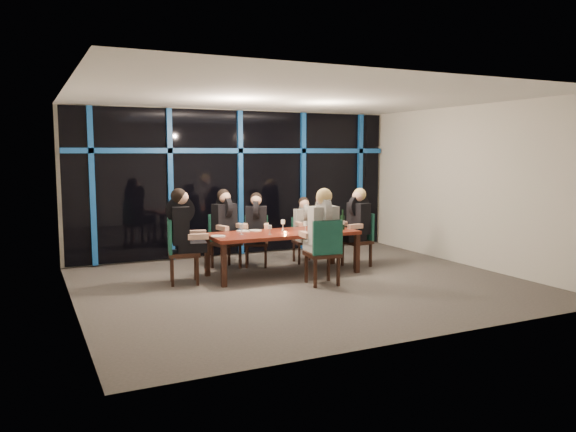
{
  "coord_description": "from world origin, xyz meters",
  "views": [
    {
      "loc": [
        -4.07,
        -7.96,
        2.13
      ],
      "look_at": [
        0.0,
        0.6,
        1.05
      ],
      "focal_mm": 35.0,
      "sensor_mm": 36.0,
      "label": 1
    }
  ],
  "objects_px": {
    "dining_table": "(283,236)",
    "wine_bottle": "(343,222)",
    "diner_far_mid": "(256,219)",
    "chair_far_right": "(303,237)",
    "chair_far_mid": "(256,238)",
    "chair_end_left": "(178,248)",
    "water_pitcher": "(327,226)",
    "diner_end_left": "(183,222)",
    "diner_far_right": "(304,220)",
    "diner_far_left": "(225,217)",
    "chair_far_left": "(223,238)",
    "chair_end_right": "(360,236)",
    "chair_near_mid": "(324,249)",
    "diner_near_mid": "(322,222)",
    "diner_end_right": "(357,216)"
  },
  "relations": [
    {
      "from": "dining_table",
      "to": "chair_near_mid",
      "type": "height_order",
      "value": "chair_near_mid"
    },
    {
      "from": "chair_end_right",
      "to": "water_pitcher",
      "type": "relative_size",
      "value": 5.52
    },
    {
      "from": "chair_far_mid",
      "to": "chair_end_left",
      "type": "height_order",
      "value": "chair_end_left"
    },
    {
      "from": "diner_far_mid",
      "to": "water_pitcher",
      "type": "distance_m",
      "value": 1.41
    },
    {
      "from": "diner_far_mid",
      "to": "diner_far_left",
      "type": "bearing_deg",
      "value": -161.84
    },
    {
      "from": "diner_far_right",
      "to": "chair_far_left",
      "type": "bearing_deg",
      "value": -179.76
    },
    {
      "from": "chair_far_right",
      "to": "chair_end_left",
      "type": "height_order",
      "value": "chair_end_left"
    },
    {
      "from": "chair_far_right",
      "to": "diner_far_mid",
      "type": "distance_m",
      "value": 1.07
    },
    {
      "from": "dining_table",
      "to": "chair_far_right",
      "type": "relative_size",
      "value": 2.99
    },
    {
      "from": "diner_far_mid",
      "to": "diner_near_mid",
      "type": "relative_size",
      "value": 0.88
    },
    {
      "from": "dining_table",
      "to": "chair_far_left",
      "type": "bearing_deg",
      "value": 127.22
    },
    {
      "from": "chair_far_mid",
      "to": "water_pitcher",
      "type": "height_order",
      "value": "chair_far_mid"
    },
    {
      "from": "chair_near_mid",
      "to": "diner_far_left",
      "type": "xyz_separation_m",
      "value": [
        -0.98,
        1.96,
        0.36
      ]
    },
    {
      "from": "chair_near_mid",
      "to": "diner_far_right",
      "type": "xyz_separation_m",
      "value": [
        0.58,
        1.83,
        0.24
      ]
    },
    {
      "from": "chair_far_mid",
      "to": "diner_end_left",
      "type": "xyz_separation_m",
      "value": [
        -1.62,
        -0.85,
        0.48
      ]
    },
    {
      "from": "diner_far_left",
      "to": "wine_bottle",
      "type": "distance_m",
      "value": 2.13
    },
    {
      "from": "chair_near_mid",
      "to": "diner_near_mid",
      "type": "distance_m",
      "value": 0.43
    },
    {
      "from": "diner_far_mid",
      "to": "dining_table",
      "type": "bearing_deg",
      "value": -55.23
    },
    {
      "from": "dining_table",
      "to": "wine_bottle",
      "type": "relative_size",
      "value": 7.28
    },
    {
      "from": "diner_far_left",
      "to": "diner_end_right",
      "type": "height_order",
      "value": "diner_end_right"
    },
    {
      "from": "diner_far_left",
      "to": "wine_bottle",
      "type": "xyz_separation_m",
      "value": [
        1.83,
        -1.09,
        -0.06
      ]
    },
    {
      "from": "diner_far_left",
      "to": "diner_end_left",
      "type": "height_order",
      "value": "diner_end_left"
    },
    {
      "from": "chair_far_mid",
      "to": "chair_near_mid",
      "type": "xyz_separation_m",
      "value": [
        0.37,
        -1.97,
        0.07
      ]
    },
    {
      "from": "chair_far_mid",
      "to": "diner_end_right",
      "type": "bearing_deg",
      "value": -3.54
    },
    {
      "from": "diner_far_left",
      "to": "wine_bottle",
      "type": "height_order",
      "value": "diner_far_left"
    },
    {
      "from": "dining_table",
      "to": "diner_far_right",
      "type": "bearing_deg",
      "value": 43.82
    },
    {
      "from": "chair_far_mid",
      "to": "diner_far_mid",
      "type": "xyz_separation_m",
      "value": [
        -0.03,
        -0.07,
        0.37
      ]
    },
    {
      "from": "diner_end_left",
      "to": "wine_bottle",
      "type": "bearing_deg",
      "value": -83.46
    },
    {
      "from": "chair_far_left",
      "to": "chair_near_mid",
      "type": "bearing_deg",
      "value": -78.02
    },
    {
      "from": "diner_end_left",
      "to": "diner_end_right",
      "type": "bearing_deg",
      "value": -78.99
    },
    {
      "from": "chair_far_right",
      "to": "diner_far_left",
      "type": "xyz_separation_m",
      "value": [
        -1.57,
        0.05,
        0.47
      ]
    },
    {
      "from": "diner_far_mid",
      "to": "chair_far_right",
      "type": "bearing_deg",
      "value": 24.92
    },
    {
      "from": "chair_far_left",
      "to": "diner_far_right",
      "type": "relative_size",
      "value": 1.18
    },
    {
      "from": "chair_near_mid",
      "to": "diner_far_mid",
      "type": "height_order",
      "value": "diner_far_mid"
    },
    {
      "from": "diner_near_mid",
      "to": "water_pitcher",
      "type": "xyz_separation_m",
      "value": [
        0.5,
        0.73,
        -0.18
      ]
    },
    {
      "from": "chair_far_right",
      "to": "diner_far_right",
      "type": "relative_size",
      "value": 1.03
    },
    {
      "from": "diner_far_right",
      "to": "water_pitcher",
      "type": "distance_m",
      "value": 1.02
    },
    {
      "from": "diner_end_right",
      "to": "chair_near_mid",
      "type": "bearing_deg",
      "value": -57.45
    },
    {
      "from": "chair_far_left",
      "to": "diner_far_left",
      "type": "height_order",
      "value": "diner_far_left"
    },
    {
      "from": "chair_far_left",
      "to": "diner_far_mid",
      "type": "xyz_separation_m",
      "value": [
        0.6,
        -0.14,
        0.35
      ]
    },
    {
      "from": "chair_end_right",
      "to": "diner_far_right",
      "type": "bearing_deg",
      "value": -139.9
    },
    {
      "from": "chair_end_right",
      "to": "wine_bottle",
      "type": "distance_m",
      "value": 0.66
    },
    {
      "from": "chair_end_left",
      "to": "chair_far_left",
      "type": "bearing_deg",
      "value": -38.58
    },
    {
      "from": "dining_table",
      "to": "diner_end_left",
      "type": "height_order",
      "value": "diner_end_left"
    },
    {
      "from": "chair_end_left",
      "to": "chair_end_right",
      "type": "height_order",
      "value": "chair_end_left"
    },
    {
      "from": "diner_end_right",
      "to": "water_pitcher",
      "type": "xyz_separation_m",
      "value": [
        -0.79,
        -0.27,
        -0.11
      ]
    },
    {
      "from": "diner_end_left",
      "to": "water_pitcher",
      "type": "xyz_separation_m",
      "value": [
        2.49,
        -0.31,
        -0.17
      ]
    },
    {
      "from": "diner_far_right",
      "to": "diner_near_mid",
      "type": "xyz_separation_m",
      "value": [
        -0.57,
        -1.74,
        0.18
      ]
    },
    {
      "from": "chair_far_mid",
      "to": "diner_far_right",
      "type": "height_order",
      "value": "diner_far_right"
    },
    {
      "from": "dining_table",
      "to": "diner_far_left",
      "type": "bearing_deg",
      "value": 128.84
    }
  ]
}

